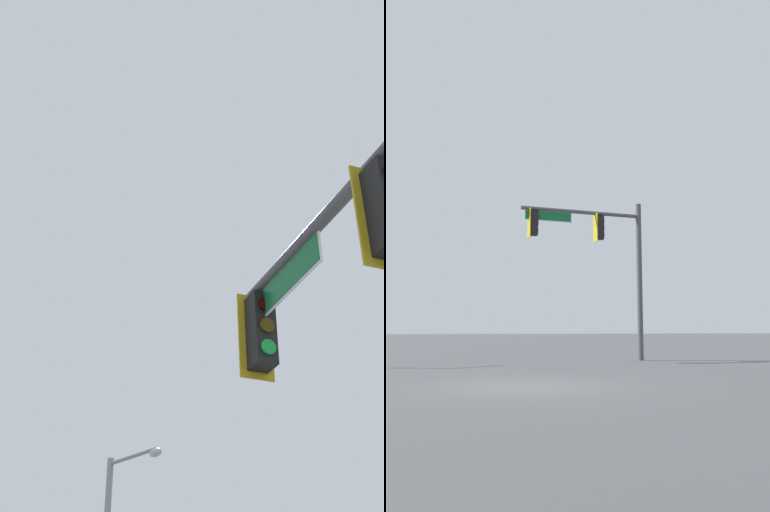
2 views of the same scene
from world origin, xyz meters
The scene contains 0 objects.
Camera 1 is at (-10.64, -3.83, 1.56)m, focal length 50.00 mm.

